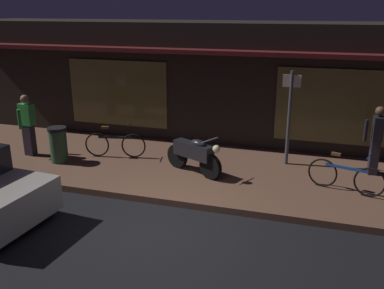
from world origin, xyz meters
TOP-DOWN VIEW (x-y plane):
  - ground_plane at (0.00, 0.00)m, footprint 60.00×60.00m
  - sidewalk_slab at (0.00, 3.00)m, footprint 18.00×4.00m
  - storefront_building at (0.00, 6.39)m, footprint 18.00×3.30m
  - motorcycle at (-0.03, 2.61)m, footprint 1.58×0.91m
  - bicycle_parked at (-2.41, 3.12)m, footprint 1.63×0.48m
  - bicycle_extra at (3.43, 2.54)m, footprint 1.60×0.58m
  - person_photographer at (-4.70, 2.58)m, footprint 0.40×0.62m
  - person_bystander at (4.12, 3.86)m, footprint 0.61×0.39m
  - sign_post at (2.06, 3.93)m, footprint 0.44×0.09m
  - trash_bin at (-3.64, 2.36)m, footprint 0.48×0.48m

SIDE VIEW (x-z plane):
  - ground_plane at x=0.00m, z-range 0.00..0.00m
  - sidewalk_slab at x=0.00m, z-range 0.00..0.15m
  - bicycle_parked at x=-2.41m, z-range 0.05..0.96m
  - bicycle_extra at x=3.43m, z-range 0.05..0.96m
  - trash_bin at x=-3.64m, z-range 0.16..1.09m
  - motorcycle at x=-0.03m, z-range 0.16..1.13m
  - person_photographer at x=-4.70m, z-range 0.19..1.86m
  - person_bystander at x=4.12m, z-range 0.19..1.86m
  - sign_post at x=2.06m, z-range 0.31..2.71m
  - storefront_building at x=0.00m, z-range 0.00..3.60m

